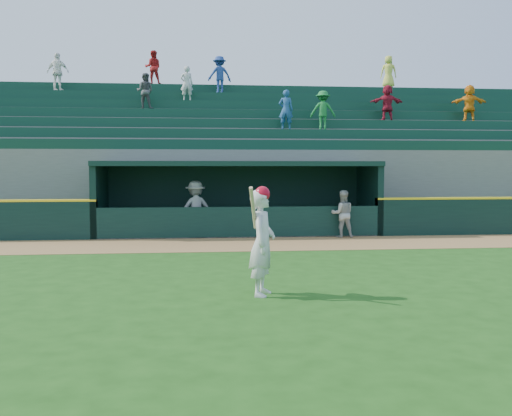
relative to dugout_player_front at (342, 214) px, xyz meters
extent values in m
plane|color=#1C4912|center=(-3.29, -6.29, -0.76)|extent=(120.00, 120.00, 0.00)
cube|color=olive|center=(-3.29, -1.39, -0.76)|extent=(40.00, 3.00, 0.01)
imported|color=#A8A9A3|center=(0.00, 0.00, 0.00)|extent=(0.78, 0.62, 1.52)
imported|color=#ABACA6|center=(-4.73, 1.03, 0.15)|extent=(1.32, 1.00, 1.81)
cube|color=slate|center=(-3.29, 1.41, -0.74)|extent=(9.00, 2.60, 0.04)
cube|color=black|center=(-7.89, 1.41, 0.39)|extent=(0.20, 2.60, 2.30)
cube|color=black|center=(1.31, 1.41, 0.39)|extent=(0.20, 2.60, 2.30)
cube|color=black|center=(-3.29, 2.71, 0.39)|extent=(9.40, 0.20, 2.30)
cube|color=black|center=(-3.29, 1.41, 1.62)|extent=(9.40, 2.80, 0.16)
cube|color=black|center=(-3.29, 0.19, -0.26)|extent=(9.00, 0.16, 1.00)
cube|color=brown|center=(-3.29, 2.21, -0.51)|extent=(8.40, 0.45, 0.10)
cube|color=slate|center=(-3.29, 3.23, 0.69)|extent=(34.00, 0.85, 2.91)
cube|color=#0F3828|center=(-3.29, 3.11, 2.33)|extent=(34.00, 0.60, 0.36)
cube|color=slate|center=(-3.29, 4.08, 0.92)|extent=(34.00, 0.85, 3.36)
cube|color=#0F3828|center=(-3.29, 3.96, 2.78)|extent=(34.00, 0.60, 0.36)
cube|color=slate|center=(-3.29, 4.93, 1.14)|extent=(34.00, 0.85, 3.81)
cube|color=#0F3828|center=(-3.29, 4.81, 3.23)|extent=(34.00, 0.60, 0.36)
cube|color=slate|center=(-3.29, 5.78, 1.37)|extent=(34.00, 0.85, 4.26)
cube|color=#0F3828|center=(-3.29, 5.66, 3.68)|extent=(34.00, 0.60, 0.36)
cube|color=slate|center=(-3.29, 6.63, 1.59)|extent=(34.00, 0.85, 4.71)
cube|color=#0F3828|center=(-3.29, 6.51, 4.13)|extent=(34.00, 0.60, 0.36)
cube|color=slate|center=(-3.29, 7.48, 1.82)|extent=(34.00, 0.85, 5.16)
cube|color=#0F3828|center=(-3.29, 7.36, 4.58)|extent=(34.00, 0.60, 0.36)
cube|color=slate|center=(-3.29, 8.33, 2.04)|extent=(34.00, 0.85, 5.61)
cube|color=#0F3828|center=(-3.29, 8.21, 5.03)|extent=(34.00, 0.60, 0.36)
cube|color=slate|center=(-3.29, 8.91, 2.04)|extent=(34.50, 0.30, 5.61)
imported|color=white|center=(-10.54, 7.38, 5.57)|extent=(1.00, 0.56, 1.62)
imported|color=maroon|center=(3.07, 4.83, 4.13)|extent=(1.35, 0.46, 1.45)
imported|color=#234F83|center=(-1.24, 3.98, 3.72)|extent=(0.62, 0.47, 1.52)
imported|color=#4A4A4A|center=(-6.74, 5.68, 4.58)|extent=(0.79, 0.67, 1.44)
imported|color=#19732F|center=(0.21, 3.98, 3.71)|extent=(1.07, 0.75, 1.51)
imported|color=#CBCD48|center=(4.27, 8.23, 5.96)|extent=(0.83, 0.64, 1.50)
imported|color=orange|center=(6.57, 4.83, 4.16)|extent=(1.46, 0.78, 1.50)
imported|color=silver|center=(-5.08, 6.53, 5.04)|extent=(0.56, 0.40, 1.45)
imported|color=#B31B1B|center=(-6.60, 8.23, 5.97)|extent=(0.76, 0.60, 1.52)
imported|color=navy|center=(-3.66, 7.38, 5.56)|extent=(1.15, 0.83, 1.61)
imported|color=silver|center=(-3.54, -8.12, 0.17)|extent=(0.62, 0.78, 1.86)
sphere|color=red|center=(-3.54, -8.12, 1.03)|extent=(0.27, 0.27, 0.27)
cylinder|color=#D2AF87|center=(-3.72, -8.34, 0.80)|extent=(0.21, 0.51, 0.76)
camera|label=1|loc=(-4.66, -17.95, 1.47)|focal=40.00mm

